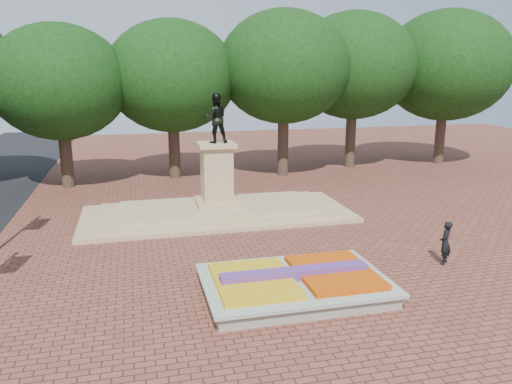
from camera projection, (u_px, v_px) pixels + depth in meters
ground at (253, 274)px, 18.93m from camera, size 90.00×90.00×0.00m
flower_bed at (295, 283)px, 17.20m from camera, size 6.30×4.30×0.91m
monument at (217, 200)px, 26.26m from camera, size 14.00×6.00×6.40m
tree_row_back at (225, 83)px, 34.86m from camera, size 44.80×8.80×10.43m
pedestrian at (445, 243)px, 19.75m from camera, size 0.75×0.75×1.75m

